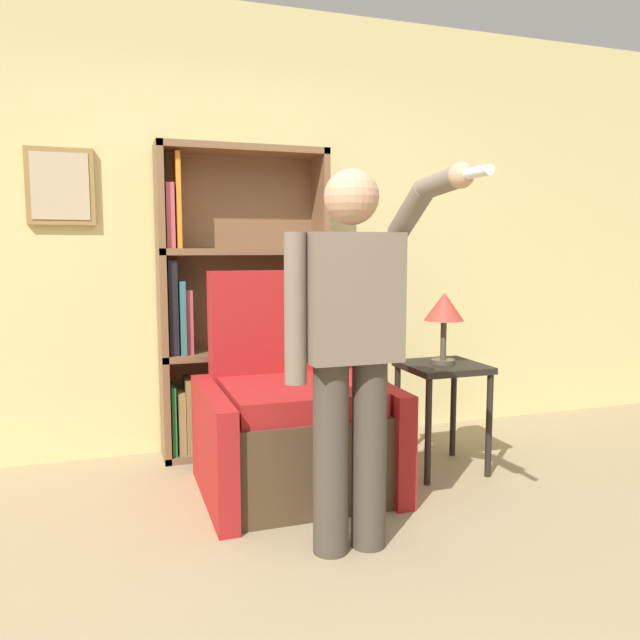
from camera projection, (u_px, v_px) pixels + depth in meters
name	position (u px, v px, depth m)	size (l,w,h in m)	color
ground_plane	(358.00, 606.00, 2.25)	(14.00, 14.00, 0.00)	#9E8966
wall_back	(239.00, 231.00, 4.00)	(8.00, 0.11, 2.80)	#DBCC84
bookcase	(230.00, 307.00, 3.88)	(1.04, 0.28, 1.90)	brown
armchair	(292.00, 420.00, 3.35)	(0.97, 0.88, 1.16)	#4C3823
person_standing	(352.00, 339.00, 2.57)	(0.54, 0.78, 1.61)	#473D33
side_table	(442.00, 383.00, 3.60)	(0.44, 0.44, 0.63)	black
table_lamp	(444.00, 310.00, 3.55)	(0.23, 0.23, 0.41)	#4C4233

